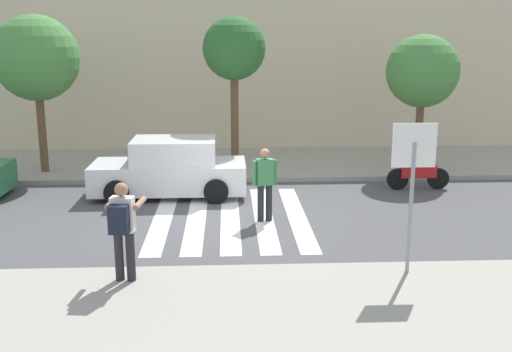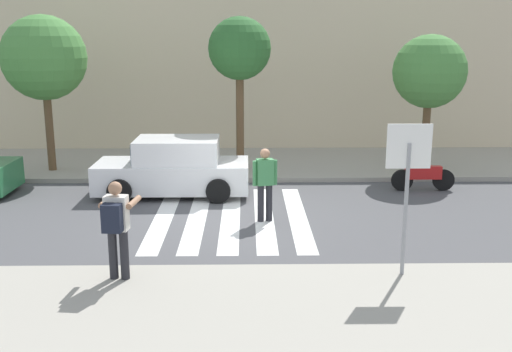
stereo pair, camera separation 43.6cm
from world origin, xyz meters
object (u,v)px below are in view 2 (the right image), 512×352
at_px(parked_car_white, 174,169).
at_px(motorcycle, 423,176).
at_px(photographer_with_backpack, 116,222).
at_px(street_tree_east, 430,72).
at_px(stop_sign, 408,166).
at_px(street_tree_west, 44,58).
at_px(street_tree_center, 240,50).
at_px(pedestrian_crossing, 265,181).

distance_m(parked_car_white, motorcycle, 6.89).
height_order(photographer_with_backpack, street_tree_east, street_tree_east).
relative_size(stop_sign, parked_car_white, 0.65).
height_order(photographer_with_backpack, motorcycle, photographer_with_backpack).
distance_m(street_tree_west, street_tree_center, 5.87).
bearing_deg(motorcycle, street_tree_center, 156.66).
relative_size(motorcycle, street_tree_west, 0.37).
distance_m(motorcycle, street_tree_west, 11.62).
relative_size(street_tree_center, street_tree_east, 1.13).
distance_m(parked_car_white, street_tree_center, 4.34).
distance_m(stop_sign, parked_car_white, 7.71).
relative_size(stop_sign, motorcycle, 1.51).
bearing_deg(street_tree_east, street_tree_west, 179.64).
relative_size(photographer_with_backpack, street_tree_east, 0.42).
xyz_separation_m(motorcycle, street_tree_west, (-10.97, 2.21, 3.15)).
relative_size(street_tree_west, street_tree_east, 1.14).
bearing_deg(street_tree_center, motorcycle, -23.34).
bearing_deg(street_tree_east, street_tree_center, 179.33).
bearing_deg(parked_car_white, pedestrian_crossing, -45.63).
bearing_deg(street_tree_center, photographer_with_backpack, -103.10).
height_order(pedestrian_crossing, street_tree_west, street_tree_west).
height_order(photographer_with_backpack, street_tree_west, street_tree_west).
xyz_separation_m(pedestrian_crossing, street_tree_center, (-0.62, 4.94, 2.82)).
xyz_separation_m(parked_car_white, motorcycle, (6.88, 0.30, -0.31)).
distance_m(pedestrian_crossing, street_tree_center, 5.73).
bearing_deg(street_tree_west, street_tree_center, -0.05).
xyz_separation_m(pedestrian_crossing, motorcycle, (4.49, 2.74, -0.56)).
bearing_deg(stop_sign, street_tree_center, 109.08).
height_order(motorcycle, street_tree_west, street_tree_west).
bearing_deg(street_tree_center, street_tree_west, 179.95).
bearing_deg(pedestrian_crossing, stop_sign, -56.76).
xyz_separation_m(parked_car_white, street_tree_center, (1.77, 2.50, 3.07)).
xyz_separation_m(parked_car_white, street_tree_east, (7.52, 2.44, 2.42)).
relative_size(photographer_with_backpack, parked_car_white, 0.42).
xyz_separation_m(photographer_with_backpack, pedestrian_crossing, (2.63, 3.69, -0.19)).
height_order(stop_sign, street_tree_west, street_tree_west).
height_order(parked_car_white, motorcycle, parked_car_white).
xyz_separation_m(stop_sign, pedestrian_crossing, (-2.31, 3.53, -1.11)).
bearing_deg(pedestrian_crossing, motorcycle, 31.39).
height_order(street_tree_center, street_tree_east, street_tree_center).
bearing_deg(stop_sign, street_tree_west, 136.05).
relative_size(pedestrian_crossing, street_tree_center, 0.37).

